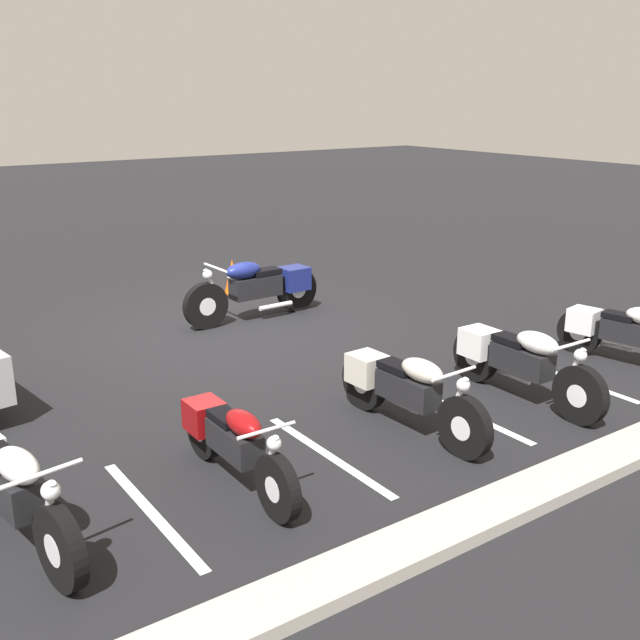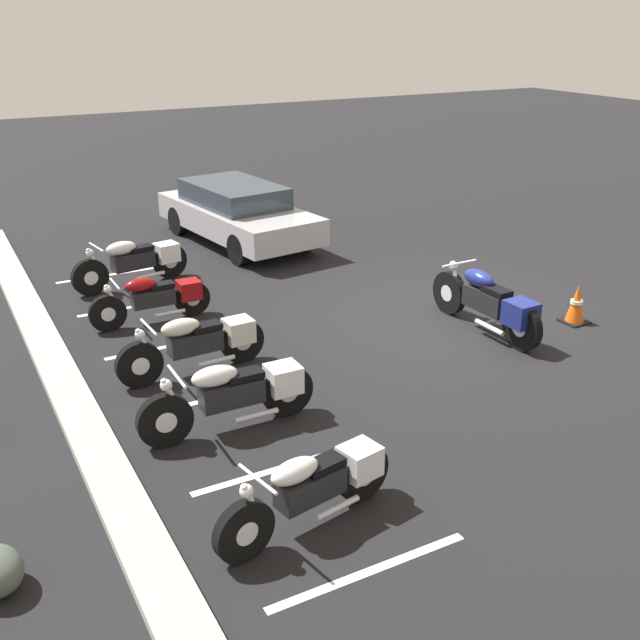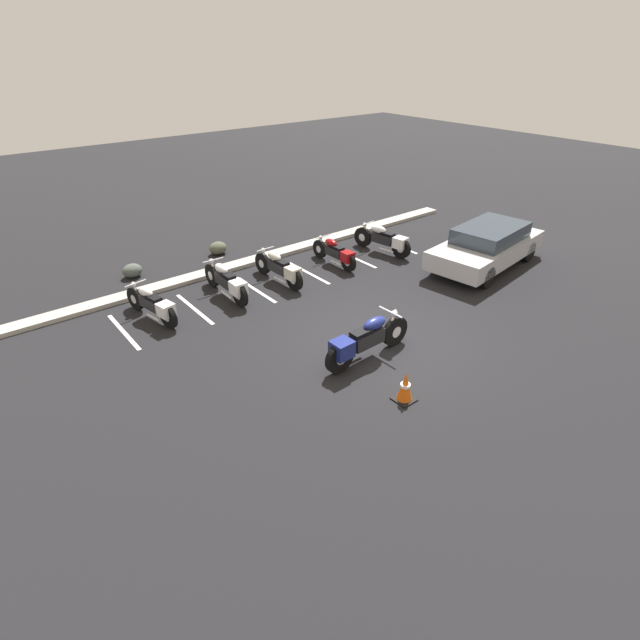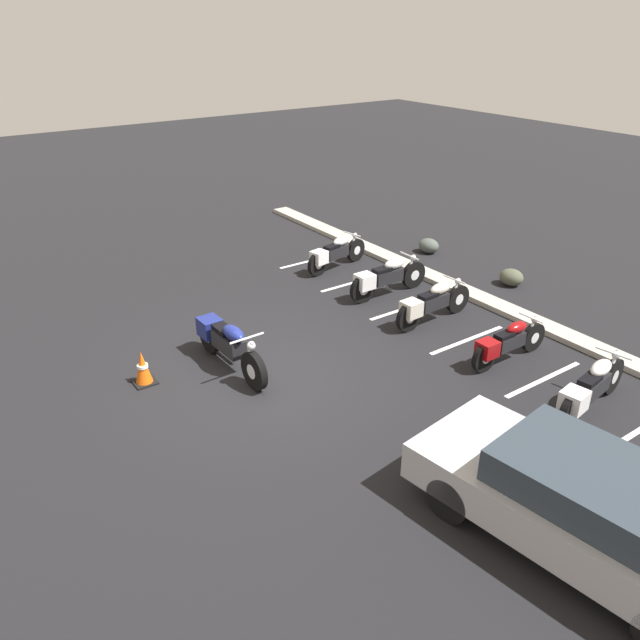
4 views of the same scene
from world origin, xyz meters
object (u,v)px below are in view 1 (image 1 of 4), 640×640
Objects in this scene: parked_bike_1 at (517,360)px; parked_bike_2 at (404,388)px; parked_bike_0 at (625,332)px; parked_bike_3 at (232,440)px; motorcycle_navy_featured at (260,287)px; traffic_cone at (233,278)px; parked_bike_4 at (8,486)px.

parked_bike_2 is at bearing -93.82° from parked_bike_1.
parked_bike_2 is (3.77, -0.17, 0.02)m from parked_bike_0.
parked_bike_3 is at bearing -102.59° from parked_bike_0.
motorcycle_navy_featured is at bearing 166.80° from parked_bike_2.
parked_bike_3 is 6.86m from traffic_cone.
parked_bike_1 is at bearing 83.05° from parked_bike_2.
motorcycle_navy_featured is 1.09× the size of parked_bike_4.
parked_bike_2 is 0.98× the size of parked_bike_4.
parked_bike_2 is 6.16m from traffic_cone.
motorcycle_navy_featured is 5.50m from parked_bike_0.
parked_bike_1 is 6.19m from traffic_cone.
parked_bike_4 is (5.70, -0.36, -0.00)m from parked_bike_1.
parked_bike_0 is 3.77m from parked_bike_2.
traffic_cone is (2.58, -6.21, -0.14)m from parked_bike_0.
parked_bike_3 is (3.77, -0.15, -0.05)m from parked_bike_1.
parked_bike_2 is at bearing -103.31° from parked_bike_0.
parked_bike_1 is at bearing 94.44° from traffic_cone.
parked_bike_0 is at bearing 88.21° from parked_bike_3.
parked_bike_0 is at bearing 84.90° from parked_bike_2.
parked_bike_0 is at bearing 120.61° from motorcycle_navy_featured.
parked_bike_1 is at bearing 98.66° from motorcycle_navy_featured.
motorcycle_navy_featured is 6.47m from parked_bike_4.
motorcycle_navy_featured reaches higher than parked_bike_4.
parked_bike_1 reaches higher than traffic_cone.
traffic_cone is at bearing 129.18° from parked_bike_4.
parked_bike_4 reaches higher than parked_bike_2.
motorcycle_navy_featured is 1.21× the size of parked_bike_3.
traffic_cone is at bearing 166.33° from parked_bike_2.
parked_bike_0 reaches higher than parked_bike_3.
parked_bike_4 is at bearing -93.02° from parked_bike_1.
parked_bike_1 is at bearing -101.84° from parked_bike_0.
parked_bike_0 reaches higher than traffic_cone.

